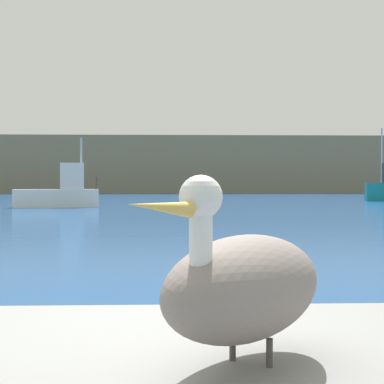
% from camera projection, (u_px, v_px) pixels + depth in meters
% --- Properties ---
extents(hillside_backdrop, '(140.00, 17.66, 7.59)m').
position_uv_depth(hillside_backdrop, '(170.00, 166.00, 84.58)').
color(hillside_backdrop, '#7F755B').
rests_on(hillside_backdrop, ground).
extents(pelican, '(1.03, 1.28, 0.84)m').
position_uv_depth(pelican, '(244.00, 285.00, 2.55)').
color(pelican, gray).
rests_on(pelican, pier_dock).
extents(fishing_boat_white, '(4.76, 2.09, 3.89)m').
position_uv_depth(fishing_boat_white, '(61.00, 192.00, 32.56)').
color(fishing_boat_white, white).
rests_on(fishing_boat_white, ground).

